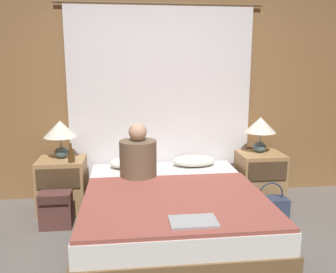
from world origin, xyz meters
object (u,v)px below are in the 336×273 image
Objects in this scene: lamp_left at (60,132)px; pillow_left at (132,163)px; handbag_on_floor at (270,206)px; nightstand_right at (260,178)px; pillow_right at (194,161)px; person_left_in_bed at (138,157)px; bed at (172,212)px; beer_bottle_on_left_stand at (71,155)px; lamp_right at (260,127)px; laptop_on_bed at (193,222)px; nightstand_left at (63,185)px; backpack_on_floor at (56,208)px.

lamp_left is 0.83× the size of pillow_left.
nightstand_right is at bearing 86.15° from handbag_on_floor.
person_left_in_bed reaches higher than pillow_right.
pillow_right is at bearing 2.22° from lamp_left.
bed is 9.64× the size of beer_bottle_on_left_stand.
lamp_right is at bearing -2.22° from pillow_left.
laptop_on_bed is 0.93× the size of handbag_on_floor.
lamp_left is 0.89m from person_left_in_bed.
backpack_on_floor is at bearing -89.69° from nightstand_left.
beer_bottle_on_left_stand is at bearing -169.48° from pillow_right.
person_left_in_bed is 1.56× the size of handbag_on_floor.
handbag_on_floor is at bearing 0.51° from backpack_on_floor.
pillow_right is 0.76m from person_left_in_bed.
lamp_left is 0.84m from pillow_left.
backpack_on_floor is at bearing -89.73° from lamp_left.
pillow_left is at bearing 35.59° from backpack_on_floor.
bed is at bearing -12.43° from backpack_on_floor.
bed is at bearing -28.51° from beer_bottle_on_left_stand.
handbag_on_floor reaches higher than backpack_on_floor.
pillow_right is (0.71, 0.00, 0.00)m from pillow_left.
lamp_left reaches higher than laptop_on_bed.
lamp_left is at bearing 178.41° from nightstand_right.
nightstand_right is 1.00× the size of person_left_in_bed.
nightstand_right is 1.17× the size of pillow_left.
pillow_right is 1.36m from beer_bottle_on_left_stand.
laptop_on_bed is (0.35, -1.16, -0.18)m from person_left_in_bed.
person_left_in_bed is 2.87× the size of beer_bottle_on_left_stand.
backpack_on_floor is (-1.10, 0.24, -0.00)m from bed.
nightstand_right is 0.43m from handbag_on_floor.
nightstand_left is at bearing 180.00° from nightstand_right.
nightstand_left is 2.87× the size of beer_bottle_on_left_stand.
bed is at bearing -30.80° from nightstand_left.
laptop_on_bed is (1.16, -1.47, -0.40)m from lamp_left.
nightstand_left is 1.60× the size of backpack_on_floor.
lamp_left reaches higher than beer_bottle_on_left_stand.
nightstand_right is 1.67× the size of laptop_on_bed.
lamp_left is at bearing -177.78° from pillow_right.
nightstand_right is 1.42× the size of lamp_right.
nightstand_left is 2.20m from nightstand_right.
bed is 5.38× the size of backpack_on_floor.
person_left_in_bed is 1.47m from handbag_on_floor.
handbag_on_floor is (2.17, -0.39, -0.18)m from nightstand_left.
nightstand_left is 1.17× the size of pillow_right.
handbag_on_floor is at bearing -35.49° from pillow_right.
lamp_right is at bearing 86.67° from handbag_on_floor.
nightstand_left reaches higher than handbag_on_floor.
lamp_left is 0.31m from beer_bottle_on_left_stand.
pillow_left is 2.45× the size of beer_bottle_on_left_stand.
nightstand_right is 1.46m from person_left_in_bed.
lamp_right is at bearing 0.00° from lamp_left.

